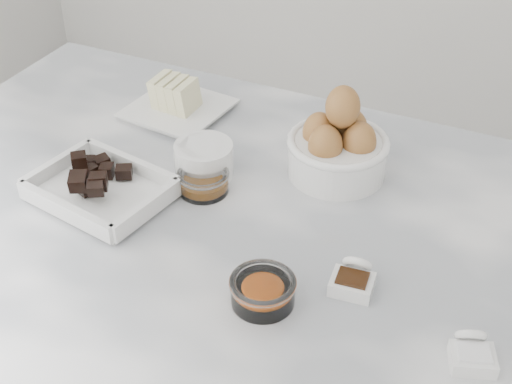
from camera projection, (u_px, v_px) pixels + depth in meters
marble_slab at (235, 232)px, 1.05m from camera, size 1.20×0.80×0.04m
chocolate_dish at (100, 186)px, 1.07m from camera, size 0.22×0.19×0.05m
butter_plate at (176, 102)px, 1.27m from camera, size 0.18×0.18×0.07m
sugar_ramekin at (204, 159)px, 1.11m from camera, size 0.09×0.09×0.06m
egg_bowl at (338, 146)px, 1.11m from camera, size 0.16×0.16×0.15m
honey_bowl at (203, 181)px, 1.09m from camera, size 0.08×0.08×0.04m
zest_bowl at (263, 290)px, 0.89m from camera, size 0.09×0.09×0.04m
vanilla_spoon at (353, 279)px, 0.92m from camera, size 0.06×0.07×0.04m
salt_spoon at (472, 353)px, 0.82m from camera, size 0.06×0.07×0.04m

